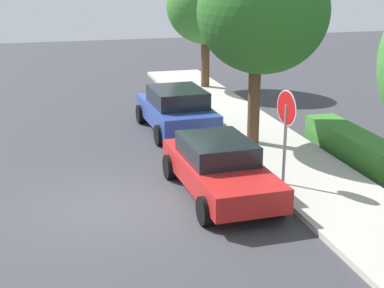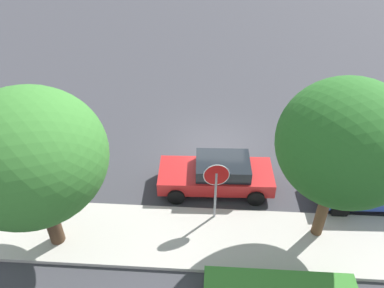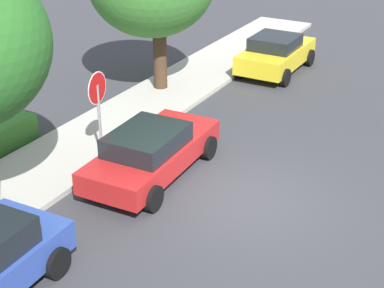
{
  "view_description": "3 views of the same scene",
  "coord_description": "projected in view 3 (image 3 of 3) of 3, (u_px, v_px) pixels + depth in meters",
  "views": [
    {
      "loc": [
        12.56,
        -1.43,
        5.42
      ],
      "look_at": [
        0.3,
        1.85,
        1.46
      ],
      "focal_mm": 55.0,
      "sensor_mm": 36.0,
      "label": 1
    },
    {
      "loc": [
        0.2,
        13.43,
        10.08
      ],
      "look_at": [
        0.97,
        1.06,
        0.91
      ],
      "focal_mm": 35.0,
      "sensor_mm": 36.0,
      "label": 2
    },
    {
      "loc": [
        -11.09,
        -4.71,
        7.41
      ],
      "look_at": [
        -0.45,
        1.26,
        1.39
      ],
      "focal_mm": 55.0,
      "sensor_mm": 36.0,
      "label": 3
    }
  ],
  "objects": [
    {
      "name": "ground_plane",
      "position": [
        247.0,
        200.0,
        14.02
      ],
      "size": [
        60.0,
        60.0,
        0.0
      ],
      "primitive_type": "plane",
      "color": "#38383D"
    },
    {
      "name": "parked_car_red",
      "position": [
        151.0,
        151.0,
        14.8
      ],
      "size": [
        4.38,
        2.08,
        1.35
      ],
      "color": "red",
      "rests_on": "ground_plane"
    },
    {
      "name": "stop_sign",
      "position": [
        98.0,
        100.0,
        15.11
      ],
      "size": [
        0.86,
        0.12,
        2.5
      ],
      "color": "gray",
      "rests_on": "ground_plane"
    },
    {
      "name": "sidewalk_curb",
      "position": [
        76.0,
        150.0,
        16.28
      ],
      "size": [
        32.0,
        2.6,
        0.14
      ],
      "primitive_type": "cube",
      "color": "#B2ADA3",
      "rests_on": "ground_plane"
    },
    {
      "name": "parked_car_yellow",
      "position": [
        276.0,
        53.0,
        21.99
      ],
      "size": [
        3.83,
        2.0,
        1.42
      ],
      "color": "yellow",
      "rests_on": "ground_plane"
    }
  ]
}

